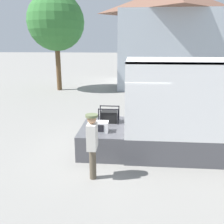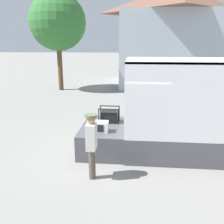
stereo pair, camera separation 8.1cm
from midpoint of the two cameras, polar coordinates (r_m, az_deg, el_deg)
The scene contains 7 objects.
ground_plane at distance 8.68m, azimuth 3.31°, elevation -8.39°, with size 160.00×160.00×0.00m, color gray.
tailgate_deck at distance 8.58m, azimuth -1.61°, elevation -5.74°, with size 1.48×2.32×0.81m, color #4C4C51.
microwave at distance 7.86m, azimuth -2.20°, elevation -3.36°, with size 0.45×0.35×0.33m.
portable_generator at distance 8.77m, azimuth -0.24°, elevation -1.03°, with size 0.71×0.49×0.55m.
worker_person at distance 6.49m, azimuth -4.34°, elevation -6.36°, with size 0.32×0.44×1.79m.
house_backdrop at distance 22.12m, azimuth 13.50°, elevation 16.45°, with size 8.56×8.07×7.82m.
street_tree at distance 19.35m, azimuth -12.20°, elevation 19.44°, with size 4.07×4.07×6.96m.
Camera 2 is at (0.30, -7.92, 3.54)m, focal length 40.00 mm.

